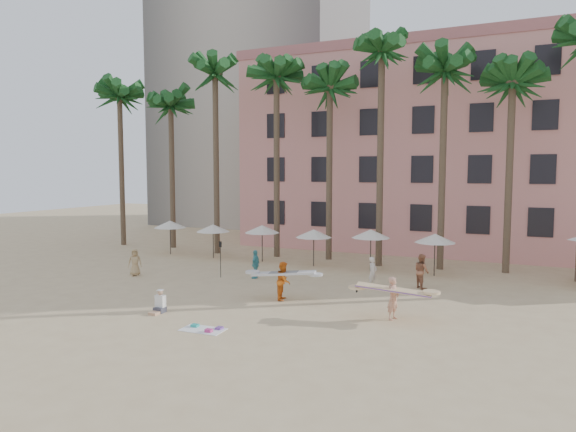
# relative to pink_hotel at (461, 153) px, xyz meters

# --- Properties ---
(ground) EXTENTS (120.00, 120.00, 0.00)m
(ground) POSITION_rel_pink_hotel_xyz_m (-7.00, -26.00, -8.00)
(ground) COLOR #D1B789
(ground) RESTS_ON ground
(pink_hotel) EXTENTS (35.00, 14.00, 16.00)m
(pink_hotel) POSITION_rel_pink_hotel_xyz_m (0.00, 0.00, 0.00)
(pink_hotel) COLOR #D98884
(pink_hotel) RESTS_ON ground
(grey_tower) EXTENTS (22.00, 18.00, 50.00)m
(grey_tower) POSITION_rel_pink_hotel_xyz_m (-25.00, 12.00, 17.00)
(grey_tower) COLOR #A89E8E
(grey_tower) RESTS_ON ground
(palm_row) EXTENTS (44.40, 5.40, 16.30)m
(palm_row) POSITION_rel_pink_hotel_xyz_m (-6.49, -11.00, 4.97)
(palm_row) COLOR brown
(palm_row) RESTS_ON ground
(umbrella_row) EXTENTS (22.50, 2.70, 2.73)m
(umbrella_row) POSITION_rel_pink_hotel_xyz_m (-10.00, -13.50, -5.67)
(umbrella_row) COLOR #332B23
(umbrella_row) RESTS_ON ground
(beach_towel) EXTENTS (1.84, 1.08, 0.14)m
(beach_towel) POSITION_rel_pink_hotel_xyz_m (-6.86, -28.45, -7.97)
(beach_towel) COLOR white
(beach_towel) RESTS_ON ground
(carrier_yellow) EXTENTS (3.28, 1.17, 1.89)m
(carrier_yellow) POSITION_rel_pink_hotel_xyz_m (-0.17, -23.75, -6.94)
(carrier_yellow) COLOR tan
(carrier_yellow) RESTS_ON ground
(carrier_white) EXTENTS (3.31, 1.46, 1.93)m
(carrier_white) POSITION_rel_pink_hotel_xyz_m (-5.99, -22.62, -6.97)
(carrier_white) COLOR orange
(carrier_white) RESTS_ON ground
(beachgoers) EXTENTS (17.84, 5.03, 1.91)m
(beachgoers) POSITION_rel_pink_hotel_xyz_m (-6.62, -18.53, -7.11)
(beachgoers) COLOR silver
(beachgoers) RESTS_ON ground
(paddle) EXTENTS (0.18, 0.04, 2.23)m
(paddle) POSITION_rel_pink_hotel_xyz_m (-11.77, -19.34, -6.59)
(paddle) COLOR black
(paddle) RESTS_ON ground
(seated_man) EXTENTS (0.46, 0.81, 1.05)m
(seated_man) POSITION_rel_pink_hotel_xyz_m (-10.18, -27.14, -7.64)
(seated_man) COLOR #3F3F4C
(seated_man) RESTS_ON ground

